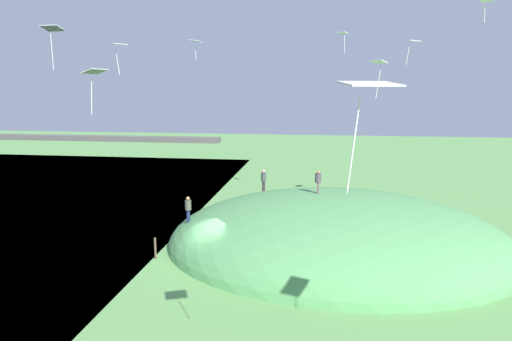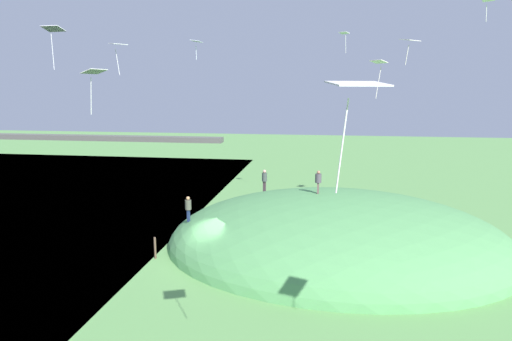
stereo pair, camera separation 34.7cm
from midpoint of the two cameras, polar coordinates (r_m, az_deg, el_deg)
ground_plane at (r=27.09m, az=-7.08°, el=-12.11°), size 160.00×160.00×0.00m
grass_hill at (r=29.86m, az=10.40°, el=-10.01°), size 23.14×17.78×7.30m
bridge_deck_far at (r=65.63m, az=-25.33°, el=4.03°), size 46.47×1.80×0.70m
person_on_hilltop at (r=28.84m, az=8.01°, el=-1.16°), size 0.44×0.44×1.57m
person_walking_path at (r=28.82m, az=-9.45°, el=-4.74°), size 0.50×0.50×1.74m
person_watching_kites at (r=33.55m, az=0.74°, el=-0.99°), size 0.50×0.50×1.77m
kite_1 at (r=8.79m, az=13.75°, el=10.54°), size 1.32×1.13×2.32m
kite_3 at (r=32.18m, az=28.32°, el=19.39°), size 1.00×1.16×1.33m
kite_4 at (r=23.78m, az=19.65°, el=16.05°), size 1.12×1.10×1.28m
kite_5 at (r=26.81m, az=15.79°, el=13.57°), size 1.08×1.11×2.24m
kite_6 at (r=30.93m, az=-8.41°, el=16.74°), size 0.69×0.98×1.30m
kite_8 at (r=27.79m, az=-26.01°, el=16.58°), size 1.20×0.87×2.40m
kite_10 at (r=34.52m, az=11.34°, el=17.47°), size 0.85×0.82×1.58m
kite_12 at (r=23.66m, az=-21.30°, el=12.07°), size 1.09×1.33×2.31m
kite_13 at (r=26.19m, az=-18.42°, el=15.63°), size 1.02×1.08×1.76m
mooring_post at (r=27.87m, az=-13.74°, el=-10.14°), size 0.14×0.14×1.39m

